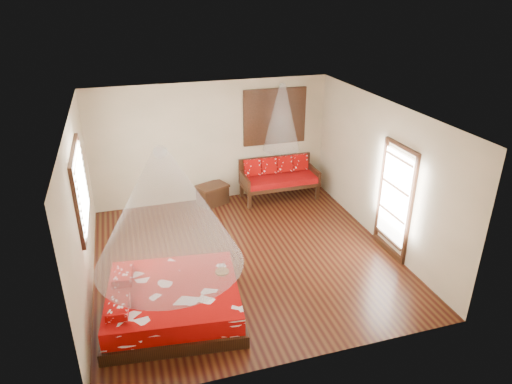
% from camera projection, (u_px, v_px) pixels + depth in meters
% --- Properties ---
extents(room, '(5.54, 5.54, 2.84)m').
position_uv_depth(room, '(244.00, 190.00, 8.09)').
color(room, black).
rests_on(room, ground).
extents(bed, '(2.28, 2.10, 0.64)m').
position_uv_depth(bed, '(173.00, 301.00, 7.05)').
color(bed, black).
rests_on(bed, floor).
extents(daybed, '(1.81, 0.81, 0.95)m').
position_uv_depth(daybed, '(278.00, 176.00, 10.92)').
color(daybed, black).
rests_on(daybed, floor).
extents(storage_chest, '(0.81, 0.71, 0.47)m').
position_uv_depth(storage_chest, '(213.00, 194.00, 10.68)').
color(storage_chest, black).
rests_on(storage_chest, floor).
extents(shutter_panel, '(1.52, 0.06, 1.32)m').
position_uv_depth(shutter_panel, '(275.00, 117.00, 10.64)').
color(shutter_panel, black).
rests_on(shutter_panel, wall_back).
extents(window_left, '(0.10, 1.74, 1.34)m').
position_uv_depth(window_left, '(81.00, 188.00, 7.42)').
color(window_left, black).
rests_on(window_left, wall_left).
extents(glazed_door, '(0.08, 1.02, 2.16)m').
position_uv_depth(glazed_door, '(395.00, 201.00, 8.42)').
color(glazed_door, black).
rests_on(glazed_door, floor).
extents(wine_tray, '(0.22, 0.22, 0.19)m').
position_uv_depth(wine_tray, '(222.00, 270.00, 7.30)').
color(wine_tray, brown).
rests_on(wine_tray, bed).
extents(mosquito_net_main, '(2.18, 2.18, 1.80)m').
position_uv_depth(mosquito_net_main, '(165.00, 209.00, 6.39)').
color(mosquito_net_main, silver).
rests_on(mosquito_net_main, ceiling).
extents(mosquito_net_daybed, '(0.84, 0.84, 1.50)m').
position_uv_depth(mosquito_net_daybed, '(282.00, 118.00, 10.19)').
color(mosquito_net_daybed, silver).
rests_on(mosquito_net_daybed, ceiling).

